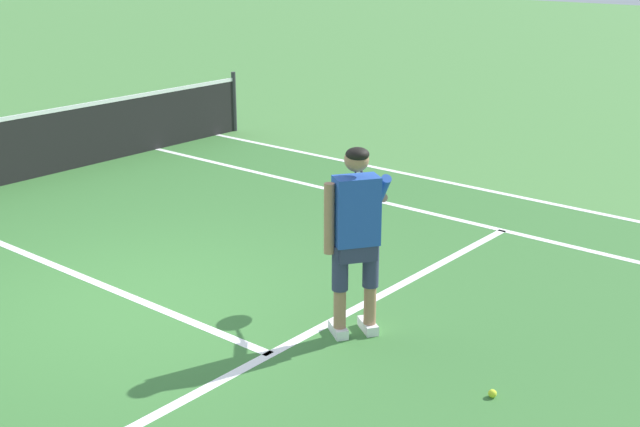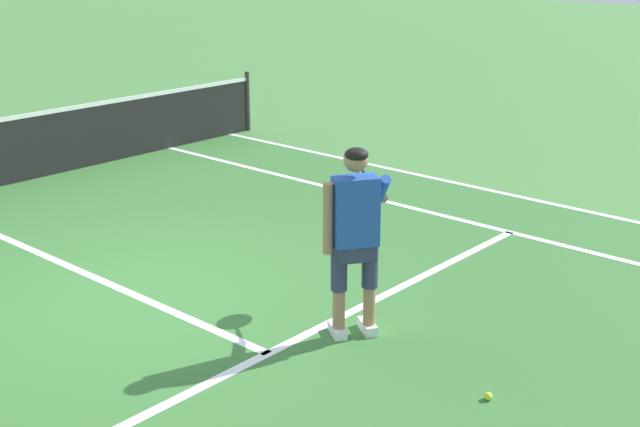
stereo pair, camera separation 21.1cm
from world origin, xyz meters
TOP-DOWN VIEW (x-y plane):
  - ground_plane at (0.00, 0.00)m, footprint 80.00×80.00m
  - court_inner_surface at (0.00, -0.64)m, footprint 10.98×11.01m
  - line_service at (0.00, -1.74)m, footprint 8.23×0.10m
  - line_centre_service at (0.00, 1.46)m, footprint 0.10×6.40m
  - line_singles_right at (4.12, -0.64)m, footprint 0.10×10.61m
  - line_doubles_right at (5.49, -0.64)m, footprint 0.10×10.61m
  - tennis_player at (0.79, -2.03)m, footprint 1.08×0.87m
  - tennis_ball_near_feet at (0.58, -3.53)m, footprint 0.07×0.07m

SIDE VIEW (x-z plane):
  - ground_plane at x=0.00m, z-range 0.00..0.00m
  - court_inner_surface at x=0.00m, z-range 0.00..0.00m
  - line_service at x=0.00m, z-range 0.00..0.01m
  - line_centre_service at x=0.00m, z-range 0.00..0.01m
  - line_singles_right at x=4.12m, z-range 0.00..0.01m
  - line_doubles_right at x=5.49m, z-range 0.00..0.01m
  - tennis_ball_near_feet at x=0.58m, z-range 0.00..0.07m
  - tennis_player at x=0.79m, z-range 0.13..1.85m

